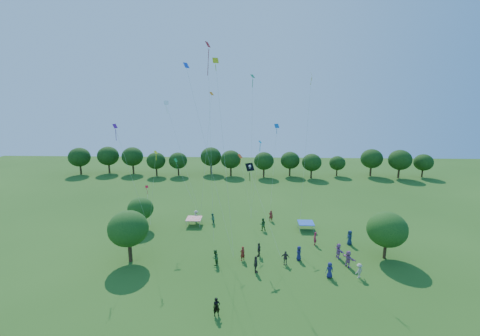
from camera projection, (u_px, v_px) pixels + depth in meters
name	position (u px, v px, depth m)	size (l,w,h in m)	color
near_tree_west	(128.00, 229.00, 36.54)	(4.55, 4.55, 6.13)	#422B19
near_tree_north	(141.00, 209.00, 46.08)	(3.66, 3.66, 4.71)	#422B19
near_tree_east	(387.00, 229.00, 37.38)	(4.57, 4.57, 5.70)	#422B19
treeline	(239.00, 159.00, 77.72)	(88.01, 8.77, 6.77)	#422B19
tent_red_stripe	(194.00, 219.00, 47.80)	(2.20, 2.20, 1.10)	red
tent_blue	(306.00, 223.00, 46.14)	(2.20, 2.20, 1.10)	blue
man_in_black	(217.00, 307.00, 27.88)	(0.64, 0.41, 1.73)	black
crowd_person_0	(350.00, 237.00, 41.50)	(0.95, 0.51, 1.92)	navy
crowd_person_1	(243.00, 253.00, 37.43)	(0.65, 0.42, 1.75)	maroon
crowd_person_2	(212.00, 219.00, 48.31)	(0.82, 0.44, 1.66)	#285E3F
crowd_person_3	(359.00, 271.00, 33.83)	(1.05, 0.47, 1.61)	#ACA18A
crowd_person_4	(259.00, 250.00, 38.43)	(1.01, 0.46, 1.71)	#36332B
crowd_person_5	(339.00, 251.00, 38.02)	(1.71, 0.61, 1.84)	#A661A6
crowd_person_6	(299.00, 253.00, 37.51)	(0.86, 0.46, 1.73)	#1B1E50
crowd_person_7	(271.00, 216.00, 49.39)	(0.65, 0.42, 1.74)	maroon
crowd_person_8	(215.00, 258.00, 36.40)	(0.89, 0.48, 1.81)	#234D21
crowd_person_9	(135.00, 224.00, 45.90)	(1.23, 0.55, 1.89)	beige
crowd_person_10	(285.00, 258.00, 36.52)	(0.97, 0.44, 1.65)	#473C39
crowd_person_11	(348.00, 259.00, 36.01)	(1.80, 0.64, 1.93)	#A5609C
crowd_person_12	(330.00, 270.00, 33.86)	(0.85, 0.46, 1.72)	navy
crowd_person_13	(315.00, 239.00, 41.37)	(0.66, 0.43, 1.78)	#9E1C3A
crowd_person_14	(263.00, 224.00, 45.96)	(0.90, 0.49, 1.83)	#214C20
crowd_person_15	(196.00, 216.00, 49.39)	(1.12, 0.50, 1.72)	#B9AC94
crowd_person_16	(256.00, 264.00, 34.82)	(1.11, 0.51, 1.90)	#38342D
pirate_kite	(250.00, 169.00, 38.48)	(4.16, 5.53, 9.65)	black
red_high_kite	(209.00, 83.00, 37.30)	(0.83, 2.67, 23.67)	red
small_kite_0	(147.00, 193.00, 47.70)	(2.08, 4.92, 4.43)	red
small_kite_1	(209.00, 123.00, 45.77)	(2.18, 1.59, 18.16)	orange
small_kite_2	(219.00, 103.00, 35.26)	(2.48, 3.89, 21.66)	#D4C612
small_kite_3	(179.00, 168.00, 51.25)	(4.77, 5.71, 7.80)	#1A9333
small_kite_4	(197.00, 110.00, 34.62)	(5.43, 3.21, 21.05)	blue
small_kite_5	(122.00, 149.00, 38.98)	(1.91, 4.46, 14.37)	#851892
small_kite_6	(172.00, 123.00, 47.57)	(5.44, 3.03, 16.94)	white
small_kite_7	(258.00, 159.00, 44.63)	(1.52, 1.17, 11.61)	#0EA3D5
small_kite_8	(242.00, 165.00, 43.91)	(2.08, 2.11, 9.87)	#E7480D
small_kite_9	(308.00, 117.00, 41.56)	(1.19, 2.12, 20.50)	#FFB90D
small_kite_10	(154.00, 172.00, 39.27)	(3.06, 4.88, 11.28)	yellow
small_kite_11	(252.00, 116.00, 41.33)	(0.61, 4.18, 20.17)	#188745
small_kite_12	(276.00, 141.00, 45.39)	(1.24, 1.87, 13.76)	blue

